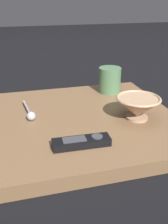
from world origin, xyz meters
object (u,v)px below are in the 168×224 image
at_px(coffee_mug, 110,80).
at_px(teaspoon, 30,115).
at_px(cereal_bowl, 138,107).
at_px(tv_remote_near, 82,142).

xyz_separation_m(coffee_mug, teaspoon, (-0.33, -0.17, -0.04)).
relative_size(cereal_bowl, teaspoon, 0.95).
bearing_deg(teaspoon, coffee_mug, 27.50).
relative_size(cereal_bowl, coffee_mug, 1.41).
bearing_deg(coffee_mug, tv_remote_near, -119.69).
distance_m(teaspoon, tv_remote_near, 0.23).
relative_size(coffee_mug, teaspoon, 0.68).
bearing_deg(tv_remote_near, coffee_mug, 60.31).
distance_m(coffee_mug, tv_remote_near, 0.43).
xyz_separation_m(teaspoon, tv_remote_near, (0.12, -0.20, -0.00)).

